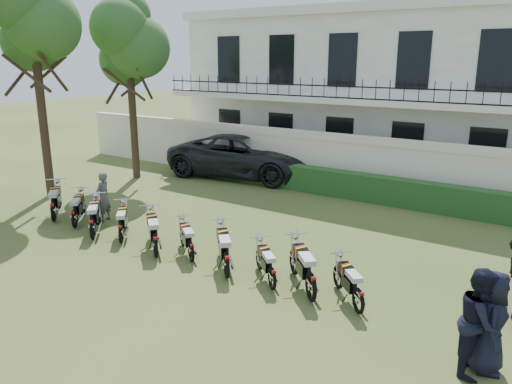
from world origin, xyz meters
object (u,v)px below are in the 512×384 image
motorcycle_5 (191,247)px  inspector (103,197)px  tree_west_mid (32,15)px  officer_1 (480,322)px  motorcycle_6 (227,259)px  motorcycle_2 (92,224)px  motorcycle_0 (53,207)px  motorcycle_4 (155,240)px  motorcycle_3 (121,228)px  motorcycle_8 (311,280)px  motorcycle_9 (359,295)px  motorcycle_1 (74,214)px  officer_0 (490,322)px  tree_west_near (129,41)px  suv (245,156)px  motorcycle_7 (272,273)px

motorcycle_5 → inspector: inspector is taller
tree_west_mid → officer_1: bearing=-9.9°
tree_west_mid → motorcycle_6: 12.13m
motorcycle_2 → motorcycle_0: bearing=127.2°
motorcycle_2 → motorcycle_4: bearing=-43.6°
motorcycle_3 → tree_west_mid: bearing=119.3°
motorcycle_0 → inspector: bearing=-7.5°
motorcycle_5 → motorcycle_8: (3.63, -0.19, 0.08)m
motorcycle_2 → motorcycle_9: size_ratio=1.16×
motorcycle_1 → motorcycle_8: motorcycle_8 is taller
motorcycle_6 → motorcycle_3: bearing=133.9°
motorcycle_0 → officer_0: 13.20m
motorcycle_1 → motorcycle_5: (4.83, -0.01, -0.03)m
officer_0 → tree_west_mid: bearing=66.6°
inspector → motorcycle_1: bearing=-21.9°
inspector → officer_1: bearing=67.2°
motorcycle_0 → motorcycle_2: size_ratio=1.08×
tree_west_near → inspector: (3.67, -4.89, -5.07)m
motorcycle_2 → motorcycle_6: size_ratio=0.97×
inspector → officer_1: size_ratio=0.86×
motorcycle_3 → officer_1: bearing=-47.3°
tree_west_near → motorcycle_6: (9.72, -6.21, -5.37)m
tree_west_mid → suv: (4.38, 6.88, -5.72)m
motorcycle_0 → officer_1: 13.08m
motorcycle_4 → motorcycle_2: bearing=131.3°
motorcycle_5 → suv: bearing=64.5°
motorcycle_3 → motorcycle_0: bearing=135.7°
motorcycle_4 → motorcycle_8: motorcycle_8 is taller
motorcycle_8 → motorcycle_9: 1.08m
motorcycle_7 → suv: size_ratio=0.19×
motorcycle_2 → inspector: size_ratio=0.93×
motorcycle_9 → officer_0: (2.57, -0.60, 0.47)m
officer_1 → motorcycle_2: bearing=83.9°
tree_west_mid → motorcycle_9: tree_west_mid is taller
tree_west_near → officer_0: tree_west_near is taller
motorcycle_5 → motorcycle_1: bearing=127.5°
motorcycle_1 → motorcycle_9: bearing=-42.6°
motorcycle_1 → motorcycle_9: size_ratio=1.13×
motorcycle_7 → suv: (-7.08, 9.00, 0.52)m
motorcycle_6 → officer_0: bearing=-47.6°
motorcycle_8 → motorcycle_3: bearing=134.7°
officer_0 → officer_1: size_ratio=0.97×
tree_west_mid → motorcycle_5: tree_west_mid is taller
motorcycle_2 → motorcycle_4: 2.53m
motorcycle_4 → officer_1: bearing=-53.3°
tree_west_near → motorcycle_1: size_ratio=5.34×
motorcycle_0 → motorcycle_9: (10.60, -0.13, -0.09)m
suv → motorcycle_8: bearing=-146.8°
suv → tree_west_mid: bearing=138.8°
suv → inspector: (-0.21, -7.77, -0.13)m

